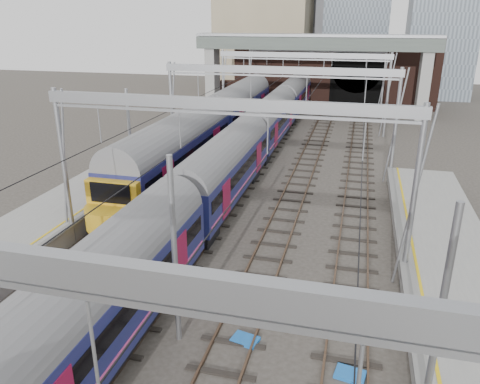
# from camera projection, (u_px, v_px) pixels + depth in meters

# --- Properties ---
(ground) EXTENTS (160.00, 160.00, 0.00)m
(ground) POSITION_uv_depth(u_px,v_px,m) (157.00, 376.00, 15.38)
(ground) COLOR #38332D
(ground) RESTS_ON ground
(tracks) EXTENTS (14.40, 80.00, 0.22)m
(tracks) POSITION_uv_depth(u_px,v_px,m) (256.00, 207.00, 28.98)
(tracks) COLOR #4C3828
(tracks) RESTS_ON ground
(overhead_line) EXTENTS (16.80, 80.00, 8.00)m
(overhead_line) POSITION_uv_depth(u_px,v_px,m) (277.00, 86.00, 32.56)
(overhead_line) COLOR gray
(overhead_line) RESTS_ON ground
(retaining_wall) EXTENTS (28.00, 2.75, 9.00)m
(retaining_wall) POSITION_uv_depth(u_px,v_px,m) (328.00, 72.00, 60.64)
(retaining_wall) COLOR #321B16
(retaining_wall) RESTS_ON ground
(overbridge) EXTENTS (28.00, 3.00, 9.25)m
(overbridge) POSITION_uv_depth(u_px,v_px,m) (314.00, 52.00, 54.55)
(overbridge) COLOR gray
(overbridge) RESTS_ON ground
(train_main) EXTENTS (2.57, 59.49, 4.50)m
(train_main) POSITION_uv_depth(u_px,v_px,m) (252.00, 140.00, 35.33)
(train_main) COLOR black
(train_main) RESTS_ON ground
(train_second) EXTENTS (2.96, 34.18, 5.03)m
(train_second) POSITION_uv_depth(u_px,v_px,m) (213.00, 126.00, 38.92)
(train_second) COLOR black
(train_second) RESTS_ON ground
(signal_near_left) EXTENTS (0.38, 0.46, 4.74)m
(signal_near_left) POSITION_uv_depth(u_px,v_px,m) (29.00, 299.00, 14.28)
(signal_near_left) COLOR black
(signal_near_left) RESTS_ON ground
(equip_cover_a) EXTENTS (1.07, 0.89, 0.11)m
(equip_cover_a) POSITION_uv_depth(u_px,v_px,m) (156.00, 283.00, 20.67)
(equip_cover_a) COLOR blue
(equip_cover_a) RESTS_ON ground
(equip_cover_b) EXTENTS (1.08, 0.86, 0.11)m
(equip_cover_b) POSITION_uv_depth(u_px,v_px,m) (245.00, 340.00, 17.02)
(equip_cover_b) COLOR blue
(equip_cover_b) RESTS_ON ground
(equip_cover_c) EXTENTS (1.08, 0.85, 0.11)m
(equip_cover_c) POSITION_uv_depth(u_px,v_px,m) (350.00, 374.00, 15.36)
(equip_cover_c) COLOR blue
(equip_cover_c) RESTS_ON ground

